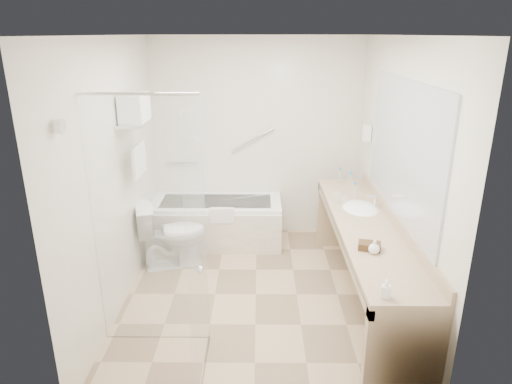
{
  "coord_description": "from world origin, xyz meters",
  "views": [
    {
      "loc": [
        0.03,
        -4.04,
        2.52
      ],
      "look_at": [
        0.0,
        0.3,
        1.0
      ],
      "focal_mm": 32.0,
      "sensor_mm": 36.0,
      "label": 1
    }
  ],
  "objects_px": {
    "vanity_counter": "(364,244)",
    "bathtub": "(217,222)",
    "toilet": "(172,234)",
    "water_bottle_left": "(354,191)",
    "amenity_basket": "(369,246)"
  },
  "relations": [
    {
      "from": "vanity_counter",
      "to": "bathtub",
      "type": "bearing_deg",
      "value": 137.65
    },
    {
      "from": "bathtub",
      "to": "toilet",
      "type": "height_order",
      "value": "toilet"
    },
    {
      "from": "bathtub",
      "to": "water_bottle_left",
      "type": "xyz_separation_m",
      "value": [
        1.54,
        -0.71,
        0.66
      ]
    },
    {
      "from": "toilet",
      "to": "amenity_basket",
      "type": "relative_size",
      "value": 4.29
    },
    {
      "from": "amenity_basket",
      "to": "water_bottle_left",
      "type": "bearing_deg",
      "value": 84.75
    },
    {
      "from": "bathtub",
      "to": "vanity_counter",
      "type": "bearing_deg",
      "value": -42.35
    },
    {
      "from": "toilet",
      "to": "water_bottle_left",
      "type": "bearing_deg",
      "value": -110.09
    },
    {
      "from": "bathtub",
      "to": "amenity_basket",
      "type": "xyz_separation_m",
      "value": [
        1.43,
        -1.92,
        0.6
      ]
    },
    {
      "from": "bathtub",
      "to": "vanity_counter",
      "type": "relative_size",
      "value": 0.59
    },
    {
      "from": "vanity_counter",
      "to": "water_bottle_left",
      "type": "height_order",
      "value": "water_bottle_left"
    },
    {
      "from": "amenity_basket",
      "to": "water_bottle_left",
      "type": "height_order",
      "value": "water_bottle_left"
    },
    {
      "from": "vanity_counter",
      "to": "water_bottle_left",
      "type": "relative_size",
      "value": 14.67
    },
    {
      "from": "bathtub",
      "to": "toilet",
      "type": "distance_m",
      "value": 0.76
    },
    {
      "from": "vanity_counter",
      "to": "water_bottle_left",
      "type": "xyz_separation_m",
      "value": [
        0.02,
        0.68,
        0.29
      ]
    },
    {
      "from": "toilet",
      "to": "water_bottle_left",
      "type": "height_order",
      "value": "water_bottle_left"
    }
  ]
}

